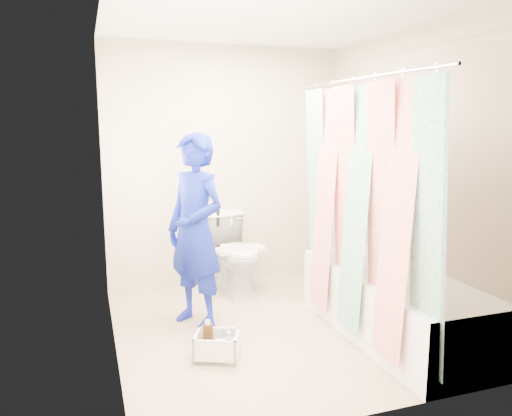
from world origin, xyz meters
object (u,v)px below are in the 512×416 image
object	(u,v)px
toilet	(234,253)
plumber	(195,231)
cleaning_caddy	(218,347)
bathtub	(393,303)

from	to	relation	value
toilet	plumber	world-z (taller)	plumber
plumber	cleaning_caddy	distance (m)	0.97
bathtub	toilet	world-z (taller)	toilet
bathtub	plumber	world-z (taller)	plumber
bathtub	cleaning_caddy	bearing A→B (deg)	176.88
plumber	cleaning_caddy	world-z (taller)	plumber
bathtub	toilet	distance (m)	1.67
bathtub	cleaning_caddy	distance (m)	1.39
bathtub	plumber	bearing A→B (deg)	151.67
cleaning_caddy	bathtub	bearing A→B (deg)	20.64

